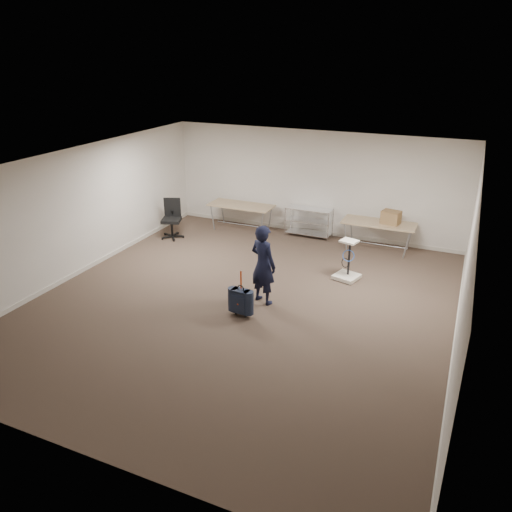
% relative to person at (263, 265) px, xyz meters
% --- Properties ---
extents(ground, '(9.00, 9.00, 0.00)m').
position_rel_person_xyz_m(ground, '(-0.35, -0.20, -0.81)').
color(ground, '#403127').
rests_on(ground, ground).
extents(room_shell, '(8.00, 9.00, 9.00)m').
position_rel_person_xyz_m(room_shell, '(-0.35, 1.18, -0.76)').
color(room_shell, beige).
rests_on(room_shell, ground).
extents(folding_table_left, '(1.80, 0.75, 0.73)m').
position_rel_person_xyz_m(folding_table_left, '(-2.25, 3.75, -0.14)').
color(folding_table_left, '#98815D').
rests_on(folding_table_left, ground).
extents(folding_table_right, '(1.80, 0.75, 0.73)m').
position_rel_person_xyz_m(folding_table_right, '(1.55, 3.75, -0.14)').
color(folding_table_right, '#98815D').
rests_on(folding_table_right, ground).
extents(wire_shelf, '(1.22, 0.47, 0.80)m').
position_rel_person_xyz_m(wire_shelf, '(-0.35, 4.00, -0.37)').
color(wire_shelf, white).
rests_on(wire_shelf, ground).
extents(person, '(0.69, 0.57, 1.63)m').
position_rel_person_xyz_m(person, '(0.00, 0.00, 0.00)').
color(person, black).
rests_on(person, ground).
extents(suitcase, '(0.36, 0.22, 0.93)m').
position_rel_person_xyz_m(suitcase, '(-0.16, -0.71, -0.50)').
color(suitcase, black).
rests_on(suitcase, ground).
extents(office_chair, '(0.63, 0.64, 1.04)m').
position_rel_person_xyz_m(office_chair, '(-3.70, 2.45, -0.50)').
color(office_chair, black).
rests_on(office_chair, ground).
extents(equipment_cart, '(0.62, 0.62, 0.92)m').
position_rel_person_xyz_m(equipment_cart, '(1.28, 1.73, -0.57)').
color(equipment_cart, beige).
rests_on(equipment_cart, ground).
extents(cardboard_box, '(0.49, 0.41, 0.33)m').
position_rel_person_xyz_m(cardboard_box, '(1.82, 3.77, 0.08)').
color(cardboard_box, olive).
rests_on(cardboard_box, folding_table_right).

